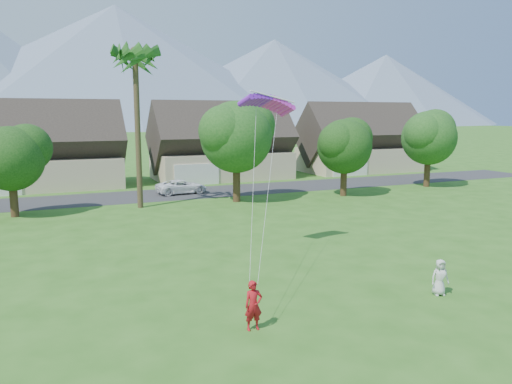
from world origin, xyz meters
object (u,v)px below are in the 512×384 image
parked_car (182,187)px  parafoil_kite (267,101)px  kite_flyer (253,306)px  watcher (440,277)px

parked_car → parafoil_kite: (-1.03, -21.19, 7.34)m
kite_flyer → parked_car: (5.49, 29.89, -0.21)m
watcher → parafoil_kite: parafoil_kite is taller
kite_flyer → watcher: 8.33m
parked_car → parafoil_kite: parafoil_kite is taller
watcher → parked_car: 29.99m
parked_car → parafoil_kite: bearing=172.2°
kite_flyer → watcher: kite_flyer is taller
kite_flyer → parked_car: size_ratio=0.37×
kite_flyer → parafoil_kite: (4.47, 8.70, 7.13)m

